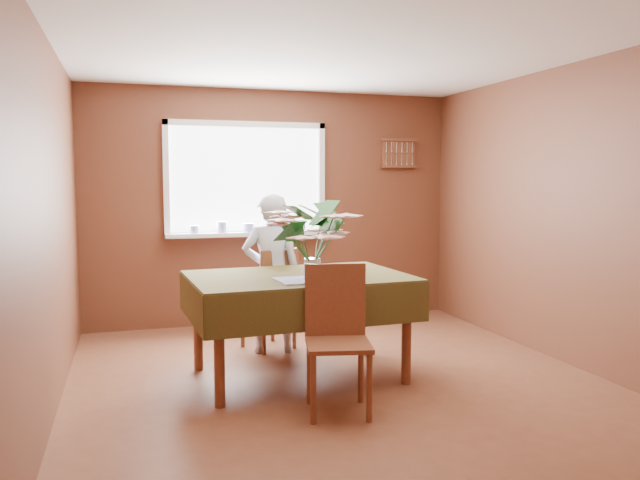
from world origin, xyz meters
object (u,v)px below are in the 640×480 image
object	(u,v)px
dining_table	(298,288)
chair_far	(273,295)
chair_near	(337,331)
seated_woman	(272,274)
flower_bouquet	(312,232)

from	to	relation	value
dining_table	chair_far	distance (m)	0.86
chair_near	seated_woman	bearing A→B (deg)	106.32
chair_far	flower_bouquet	bearing A→B (deg)	69.54
chair_far	flower_bouquet	distance (m)	1.27
chair_far	chair_near	bearing A→B (deg)	69.66
seated_woman	chair_near	bearing A→B (deg)	102.66
chair_far	seated_woman	size ratio (longest dim) A/B	0.65
chair_near	flower_bouquet	size ratio (longest dim) A/B	1.54
seated_woman	flower_bouquet	world-z (taller)	seated_woman
dining_table	chair_far	world-z (taller)	chair_far
chair_near	flower_bouquet	xyz separation A→B (m)	(-0.03, 0.49, 0.63)
seated_woman	flower_bouquet	distance (m)	1.11
chair_far	chair_near	size ratio (longest dim) A/B	0.95
dining_table	chair_near	world-z (taller)	chair_near
chair_near	flower_bouquet	world-z (taller)	flower_bouquet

